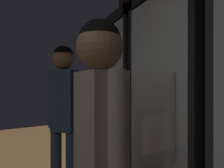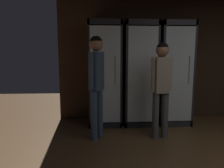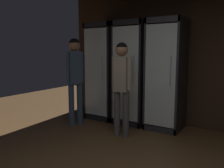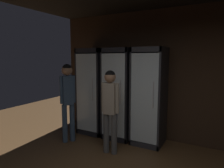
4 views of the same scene
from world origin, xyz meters
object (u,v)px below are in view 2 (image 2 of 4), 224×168
object	(u,v)px
cooler_far_left	(105,75)
cooler_center	(172,74)
shopper_near	(161,81)
cooler_left	(139,74)
shopper_far	(96,76)

from	to	relation	value
cooler_far_left	cooler_center	distance (m)	1.36
cooler_center	shopper_near	size ratio (longest dim) A/B	1.28
shopper_near	cooler_left	bearing A→B (deg)	103.74
cooler_far_left	shopper_far	distance (m)	0.81
cooler_center	shopper_far	distance (m)	1.71
cooler_left	cooler_center	xyz separation A→B (m)	(0.68, 0.00, -0.01)
cooler_left	shopper_far	bearing A→B (deg)	-136.60
cooler_far_left	cooler_center	xyz separation A→B (m)	(1.36, 0.00, 0.01)
cooler_far_left	cooler_left	distance (m)	0.68
cooler_left	cooler_center	distance (m)	0.68
cooler_left	shopper_near	bearing A→B (deg)	-76.26
shopper_near	shopper_far	size ratio (longest dim) A/B	0.94
cooler_far_left	cooler_left	world-z (taller)	same
cooler_center	cooler_far_left	bearing A→B (deg)	-179.92
cooler_left	shopper_near	size ratio (longest dim) A/B	1.28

